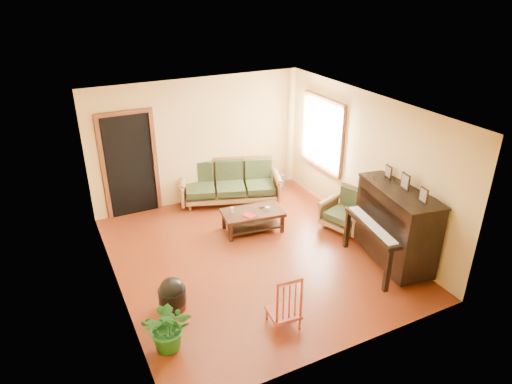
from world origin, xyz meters
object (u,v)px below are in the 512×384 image
armchair (345,211)px  ceramic_crock (281,180)px  coffee_table (253,221)px  sofa (230,183)px  potted_plant (169,326)px  piano (395,227)px  footstool (172,298)px  red_chair (284,300)px

armchair → ceramic_crock: (-0.09, 2.30, -0.27)m
coffee_table → armchair: bearing=-25.1°
sofa → potted_plant: bearing=-105.1°
armchair → piano: 1.28m
sofa → footstool: size_ratio=5.18×
coffee_table → piano: size_ratio=0.73×
piano → potted_plant: bearing=-166.9°
sofa → coffee_table: 1.32m
sofa → red_chair: sofa is taller
ceramic_crock → potted_plant: 5.35m
sofa → ceramic_crock: 1.44m
armchair → red_chair: (-2.33, -1.77, 0.03)m
coffee_table → armchair: (1.57, -0.74, 0.20)m
coffee_table → potted_plant: potted_plant is taller
sofa → footstool: 3.51m
armchair → piano: (0.05, -1.25, 0.28)m
ceramic_crock → potted_plant: bearing=-134.8°
armchair → red_chair: 2.93m
footstool → ceramic_crock: 4.65m
coffee_table → ceramic_crock: coffee_table is taller
sofa → red_chair: (-0.87, -3.80, -0.01)m
ceramic_crock → potted_plant: size_ratio=0.37×
coffee_table → potted_plant: size_ratio=1.58×
sofa → footstool: (-2.13, -2.78, -0.25)m
sofa → armchair: sofa is taller
sofa → coffee_table: (-0.11, -1.29, -0.24)m
piano → ceramic_crock: (-0.14, 3.55, -0.55)m
coffee_table → potted_plant: 3.19m
footstool → potted_plant: (-0.26, -0.74, 0.16)m
coffee_table → armchair: size_ratio=1.40×
ceramic_crock → potted_plant: (-3.76, -3.79, 0.22)m
red_chair → ceramic_crock: size_ratio=3.27×
sofa → potted_plant: size_ratio=2.92×
red_chair → armchair: bearing=42.4°
red_chair → potted_plant: bearing=174.9°
coffee_table → footstool: 2.51m
footstool → piano: bearing=-7.8°
potted_plant → sofa: bearing=55.8°
potted_plant → red_chair: bearing=-10.3°
armchair → red_chair: size_ratio=0.93×
armchair → ceramic_crock: bearing=73.5°
sofa → ceramic_crock: (1.37, 0.27, -0.31)m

